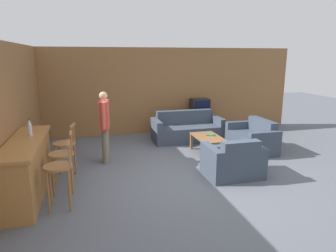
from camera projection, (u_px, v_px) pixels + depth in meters
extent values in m
plane|color=#565B66|center=(187.00, 178.00, 5.90)|extent=(24.00, 24.00, 0.00)
cube|color=olive|center=(149.00, 91.00, 9.14)|extent=(9.40, 0.08, 2.60)
cube|color=olive|center=(19.00, 108.00, 6.11)|extent=(0.08, 8.75, 2.60)
cube|color=#A87038|center=(28.00, 169.00, 5.09)|extent=(0.47, 2.17, 0.92)
cube|color=#A87038|center=(25.00, 142.00, 4.98)|extent=(0.55, 2.23, 0.05)
cylinder|color=#996638|center=(58.00, 167.00, 4.58)|extent=(0.44, 0.44, 0.04)
cylinder|color=#996638|center=(50.00, 185.00, 4.76)|extent=(0.04, 0.04, 0.67)
cylinder|color=#996638|center=(48.00, 193.00, 4.48)|extent=(0.04, 0.04, 0.67)
cylinder|color=#996638|center=(70.00, 183.00, 4.84)|extent=(0.04, 0.04, 0.67)
cylinder|color=#996638|center=(70.00, 191.00, 4.56)|extent=(0.04, 0.04, 0.67)
cylinder|color=#996638|center=(70.00, 152.00, 4.71)|extent=(0.02, 0.02, 0.32)
cylinder|color=#996638|center=(69.00, 153.00, 4.63)|extent=(0.02, 0.02, 0.32)
cylinder|color=#996638|center=(69.00, 155.00, 4.55)|extent=(0.02, 0.02, 0.32)
cylinder|color=#996638|center=(69.00, 157.00, 4.47)|extent=(0.02, 0.02, 0.32)
cube|color=#996638|center=(69.00, 143.00, 4.55)|extent=(0.05, 0.37, 0.04)
cylinder|color=#996638|center=(61.00, 154.00, 5.16)|extent=(0.45, 0.45, 0.04)
cylinder|color=#996638|center=(54.00, 171.00, 5.34)|extent=(0.04, 0.04, 0.67)
cylinder|color=#996638|center=(53.00, 178.00, 5.06)|extent=(0.04, 0.04, 0.67)
cylinder|color=#996638|center=(72.00, 169.00, 5.42)|extent=(0.04, 0.04, 0.67)
cylinder|color=#996638|center=(72.00, 176.00, 5.14)|extent=(0.04, 0.04, 0.67)
cylinder|color=#996638|center=(72.00, 141.00, 5.29)|extent=(0.02, 0.02, 0.32)
cylinder|color=#996638|center=(71.00, 143.00, 5.21)|extent=(0.02, 0.02, 0.32)
cylinder|color=#996638|center=(71.00, 144.00, 5.13)|extent=(0.02, 0.02, 0.32)
cylinder|color=#996638|center=(71.00, 145.00, 5.05)|extent=(0.02, 0.02, 0.32)
cube|color=#996638|center=(71.00, 134.00, 5.13)|extent=(0.05, 0.37, 0.04)
cylinder|color=#996638|center=(64.00, 144.00, 5.79)|extent=(0.50, 0.50, 0.04)
cylinder|color=#996638|center=(60.00, 159.00, 6.01)|extent=(0.04, 0.04, 0.67)
cylinder|color=#996638|center=(55.00, 164.00, 5.72)|extent=(0.04, 0.04, 0.67)
cylinder|color=#996638|center=(75.00, 158.00, 6.03)|extent=(0.04, 0.04, 0.67)
cylinder|color=#996638|center=(71.00, 163.00, 5.74)|extent=(0.04, 0.04, 0.67)
cylinder|color=#996638|center=(75.00, 133.00, 5.89)|extent=(0.02, 0.02, 0.32)
cylinder|color=#996638|center=(74.00, 134.00, 5.81)|extent=(0.02, 0.02, 0.32)
cylinder|color=#996638|center=(72.00, 135.00, 5.72)|extent=(0.02, 0.02, 0.32)
cylinder|color=#996638|center=(71.00, 136.00, 5.64)|extent=(0.02, 0.02, 0.32)
cube|color=#996638|center=(72.00, 126.00, 5.73)|extent=(0.10, 0.37, 0.04)
cube|color=#384251|center=(188.00, 133.00, 8.48)|extent=(1.64, 0.88, 0.43)
cube|color=#384251|center=(184.00, 117.00, 8.70)|extent=(1.64, 0.22, 0.39)
cube|color=#384251|center=(157.00, 131.00, 8.24)|extent=(0.16, 0.88, 0.64)
cube|color=#384251|center=(217.00, 128.00, 8.68)|extent=(0.16, 0.88, 0.64)
cube|color=#384251|center=(232.00, 165.00, 5.98)|extent=(0.74, 0.84, 0.43)
cube|color=#384251|center=(241.00, 151.00, 5.60)|extent=(0.74, 0.22, 0.37)
cube|color=#384251|center=(253.00, 158.00, 6.07)|extent=(0.16, 0.84, 0.63)
cube|color=#384251|center=(211.00, 162.00, 5.85)|extent=(0.16, 0.84, 0.63)
cube|color=#384251|center=(251.00, 142.00, 7.61)|extent=(0.81, 1.04, 0.43)
cube|color=#384251|center=(262.00, 126.00, 7.59)|extent=(0.22, 1.04, 0.36)
cube|color=#384251|center=(240.00, 133.00, 8.15)|extent=(0.81, 0.16, 0.62)
cube|color=#384251|center=(265.00, 145.00, 7.02)|extent=(0.81, 0.16, 0.62)
cube|color=brown|center=(208.00, 137.00, 7.26)|extent=(0.60, 1.04, 0.04)
cube|color=brown|center=(205.00, 153.00, 6.79)|extent=(0.06, 0.06, 0.40)
cube|color=brown|center=(226.00, 151.00, 6.92)|extent=(0.06, 0.06, 0.40)
cube|color=brown|center=(191.00, 141.00, 7.70)|extent=(0.06, 0.06, 0.40)
cube|color=brown|center=(210.00, 140.00, 7.83)|extent=(0.06, 0.06, 0.40)
cube|color=#513823|center=(199.00, 124.00, 9.40)|extent=(1.12, 0.53, 0.54)
cube|color=black|center=(200.00, 107.00, 9.28)|extent=(0.56, 0.40, 0.53)
cube|color=black|center=(202.00, 108.00, 9.08)|extent=(0.49, 0.01, 0.46)
cylinder|color=silver|center=(30.00, 130.00, 5.24)|extent=(0.07, 0.07, 0.21)
cone|color=silver|center=(29.00, 122.00, 5.21)|extent=(0.06, 0.06, 0.09)
cylinder|color=black|center=(29.00, 119.00, 5.20)|extent=(0.03, 0.03, 0.02)
cube|color=#33704C|center=(210.00, 135.00, 7.37)|extent=(0.23, 0.22, 0.03)
cylinder|color=#756B5B|center=(106.00, 144.00, 6.77)|extent=(0.15, 0.15, 0.78)
cylinder|color=#756B5B|center=(105.00, 147.00, 6.61)|extent=(0.15, 0.15, 0.78)
cube|color=#CC4C3D|center=(104.00, 115.00, 6.53)|extent=(0.25, 0.50, 0.62)
cylinder|color=#CC4C3D|center=(105.00, 112.00, 6.78)|extent=(0.10, 0.10, 0.57)
cylinder|color=#CC4C3D|center=(103.00, 116.00, 6.27)|extent=(0.10, 0.10, 0.57)
sphere|color=tan|center=(103.00, 96.00, 6.44)|extent=(0.18, 0.18, 0.18)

